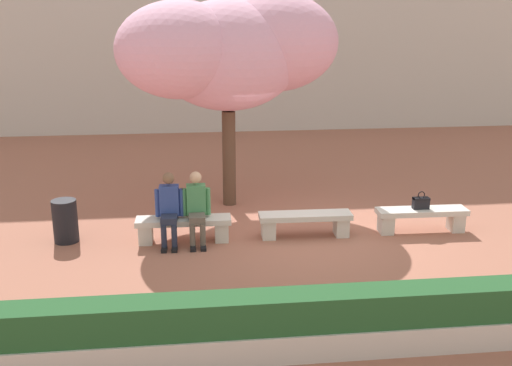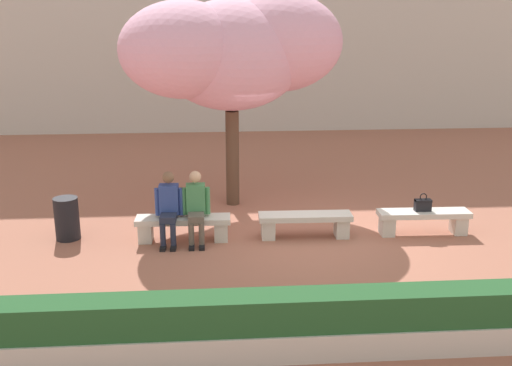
# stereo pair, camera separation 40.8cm
# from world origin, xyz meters

# --- Properties ---
(ground_plane) EXTENTS (100.00, 100.00, 0.00)m
(ground_plane) POSITION_xyz_m (0.00, 0.00, 0.00)
(ground_plane) COLOR #9E604C
(stone_bench_west_end) EXTENTS (1.71, 0.46, 0.45)m
(stone_bench_west_end) POSITION_xyz_m (-2.22, 0.00, 0.30)
(stone_bench_west_end) COLOR beige
(stone_bench_west_end) RESTS_ON ground
(stone_bench_near_west) EXTENTS (1.71, 0.46, 0.45)m
(stone_bench_near_west) POSITION_xyz_m (0.00, 0.00, 0.30)
(stone_bench_near_west) COLOR beige
(stone_bench_near_west) RESTS_ON ground
(stone_bench_center) EXTENTS (1.71, 0.46, 0.45)m
(stone_bench_center) POSITION_xyz_m (2.22, 0.00, 0.30)
(stone_bench_center) COLOR beige
(stone_bench_center) RESTS_ON ground
(person_seated_left) EXTENTS (0.51, 0.69, 1.29)m
(person_seated_left) POSITION_xyz_m (-2.46, -0.05, 0.70)
(person_seated_left) COLOR black
(person_seated_left) RESTS_ON ground
(person_seated_right) EXTENTS (0.51, 0.68, 1.29)m
(person_seated_right) POSITION_xyz_m (-1.98, -0.05, 0.70)
(person_seated_right) COLOR black
(person_seated_right) RESTS_ON ground
(handbag) EXTENTS (0.30, 0.15, 0.34)m
(handbag) POSITION_xyz_m (2.19, 0.02, 0.58)
(handbag) COLOR black
(handbag) RESTS_ON stone_bench_center
(cherry_tree_main) EXTENTS (4.53, 3.24, 4.41)m
(cherry_tree_main) POSITION_xyz_m (-1.21, 2.10, 3.26)
(cherry_tree_main) COLOR #513828
(cherry_tree_main) RESTS_ON ground
(planter_hedge_foreground) EXTENTS (10.31, 0.50, 0.80)m
(planter_hedge_foreground) POSITION_xyz_m (0.00, -3.86, 0.39)
(planter_hedge_foreground) COLOR beige
(planter_hedge_foreground) RESTS_ON ground
(trash_bin) EXTENTS (0.44, 0.44, 0.78)m
(trash_bin) POSITION_xyz_m (-4.33, 0.25, 0.39)
(trash_bin) COLOR black
(trash_bin) RESTS_ON ground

